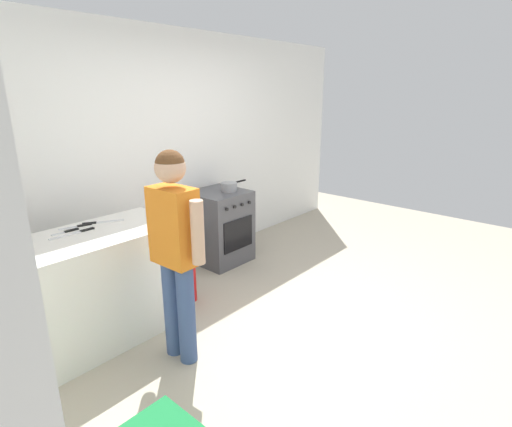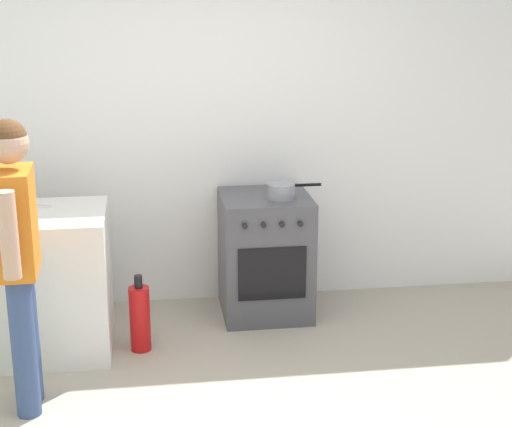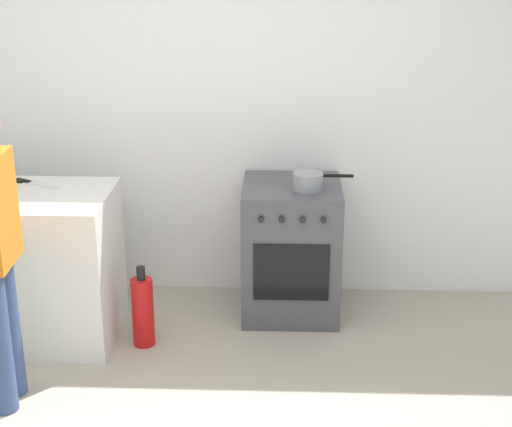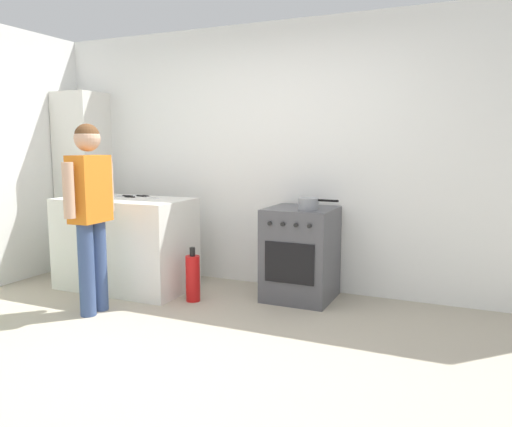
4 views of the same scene
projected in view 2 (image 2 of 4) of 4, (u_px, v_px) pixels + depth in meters
back_wall at (208, 122)px, 5.49m from camera, size 6.00×0.10×2.60m
counter_unit at (3, 284)px, 4.84m from camera, size 1.30×0.70×0.90m
oven_left at (265, 255)px, 5.43m from camera, size 0.60×0.62×0.85m
pot at (282, 191)px, 5.23m from camera, size 0.36×0.18×0.10m
knife_carving at (29, 204)px, 4.91m from camera, size 0.30×0.19×0.01m
person at (17, 243)px, 4.04m from camera, size 0.21×0.57×1.59m
fire_extinguisher at (140, 318)px, 4.92m from camera, size 0.13×0.13×0.50m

